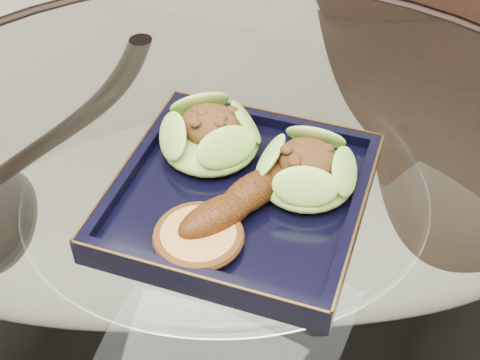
% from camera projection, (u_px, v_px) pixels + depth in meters
% --- Properties ---
extents(dining_table, '(1.13, 1.13, 0.77)m').
position_uv_depth(dining_table, '(228.00, 303.00, 0.86)').
color(dining_table, white).
rests_on(dining_table, ground).
extents(dining_chair, '(0.53, 0.53, 0.93)m').
position_uv_depth(dining_chair, '(408.00, 136.00, 1.22)').
color(dining_chair, black).
rests_on(dining_chair, ground).
extents(navy_plate, '(0.30, 0.30, 0.02)m').
position_uv_depth(navy_plate, '(240.00, 199.00, 0.75)').
color(navy_plate, black).
rests_on(navy_plate, dining_table).
extents(lettuce_wrap_left, '(0.15, 0.15, 0.04)m').
position_uv_depth(lettuce_wrap_left, '(210.00, 138.00, 0.78)').
color(lettuce_wrap_left, '#59932A').
rests_on(lettuce_wrap_left, navy_plate).
extents(lettuce_wrap_right, '(0.13, 0.13, 0.04)m').
position_uv_depth(lettuce_wrap_right, '(306.00, 172.00, 0.74)').
color(lettuce_wrap_right, '#5D8F29').
rests_on(lettuce_wrap_right, navy_plate).
extents(roasted_plantain, '(0.10, 0.19, 0.03)m').
position_uv_depth(roasted_plantain, '(252.00, 192.00, 0.72)').
color(roasted_plantain, '#572709').
rests_on(roasted_plantain, navy_plate).
extents(crumb_patty, '(0.09, 0.09, 0.02)m').
position_uv_depth(crumb_patty, '(199.00, 238.00, 0.68)').
color(crumb_patty, '#CC8A44').
rests_on(crumb_patty, navy_plate).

